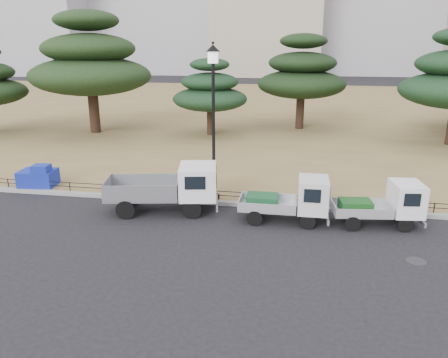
% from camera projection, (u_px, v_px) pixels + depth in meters
% --- Properties ---
extents(ground, '(220.00, 220.00, 0.00)m').
position_uv_depth(ground, '(214.00, 230.00, 15.44)').
color(ground, black).
extents(lawn, '(120.00, 56.00, 0.15)m').
position_uv_depth(lawn, '(273.00, 109.00, 44.22)').
color(lawn, olive).
rests_on(lawn, ground).
extents(curb, '(120.00, 0.25, 0.16)m').
position_uv_depth(curb, '(227.00, 203.00, 17.87)').
color(curb, gray).
rests_on(curb, ground).
extents(truck_large, '(4.49, 2.44, 1.85)m').
position_uv_depth(truck_large, '(169.00, 186.00, 16.93)').
color(truck_large, black).
rests_on(truck_large, ground).
extents(truck_kei_front, '(3.22, 1.41, 1.70)m').
position_uv_depth(truck_kei_front, '(291.00, 200.00, 16.00)').
color(truck_kei_front, black).
rests_on(truck_kei_front, ground).
extents(truck_kei_rear, '(3.23, 1.68, 1.62)m').
position_uv_depth(truck_kei_rear, '(384.00, 204.00, 15.67)').
color(truck_kei_rear, black).
rests_on(truck_kei_rear, ground).
extents(street_lamp, '(0.55, 0.55, 6.16)m').
position_uv_depth(street_lamp, '(213.00, 98.00, 17.00)').
color(street_lamp, black).
rests_on(street_lamp, lawn).
extents(pipe_fence, '(38.00, 0.04, 0.40)m').
position_uv_depth(pipe_fence, '(227.00, 194.00, 17.90)').
color(pipe_fence, black).
rests_on(pipe_fence, lawn).
extents(tarp_pile, '(1.66, 1.30, 1.03)m').
position_uv_depth(tarp_pile, '(39.00, 177.00, 19.74)').
color(tarp_pile, '#162AAD').
rests_on(tarp_pile, lawn).
extents(manhole, '(0.60, 0.60, 0.01)m').
position_uv_depth(manhole, '(416.00, 261.00, 13.23)').
color(manhole, '#2D2D30').
rests_on(manhole, ground).
extents(pine_west_near, '(8.48, 8.48, 8.48)m').
position_uv_depth(pine_west_near, '(90.00, 64.00, 30.65)').
color(pine_west_near, black).
rests_on(pine_west_near, lawn).
extents(pine_center_left, '(5.22, 5.22, 5.30)m').
position_uv_depth(pine_center_left, '(210.00, 91.00, 30.29)').
color(pine_center_left, black).
rests_on(pine_center_left, lawn).
extents(pine_center_right, '(6.57, 6.57, 6.97)m').
position_uv_depth(pine_center_right, '(302.00, 75.00, 32.32)').
color(pine_center_right, black).
rests_on(pine_center_right, lawn).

